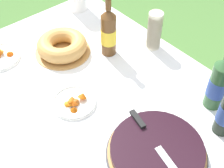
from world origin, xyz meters
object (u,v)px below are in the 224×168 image
cider_bottle_green (219,83)px  bundt_cake (62,46)px  cider_bottle_amber (109,32)px  cup_stack (154,31)px  serving_knife (153,141)px  snack_plate_right (74,102)px  berry_tart (157,152)px

cider_bottle_green → bundt_cake: bearing=-157.5°
cider_bottle_amber → cup_stack: bearing=61.0°
cider_bottle_green → cup_stack: bearing=168.8°
bundt_cake → cider_bottle_amber: (0.15, 0.18, 0.08)m
serving_knife → snack_plate_right: size_ratio=1.92×
snack_plate_right → cider_bottle_amber: bearing=116.8°
bundt_cake → cider_bottle_amber: 0.25m
bundt_cake → cider_bottle_green: 0.77m
cup_stack → cider_bottle_green: 0.45m
berry_tart → cider_bottle_amber: (-0.57, 0.25, 0.10)m
serving_knife → snack_plate_right: 0.39m
serving_knife → snack_plate_right: serving_knife is taller
berry_tart → snack_plate_right: bearing=-168.8°
bundt_cake → snack_plate_right: 0.36m
cup_stack → bundt_cake: bearing=-124.9°
snack_plate_right → cup_stack: bearing=96.0°
serving_knife → bundt_cake: 0.70m
cider_bottle_amber → snack_plate_right: bearing=-63.2°
berry_tart → cider_bottle_amber: size_ratio=1.14×
cup_stack → berry_tart: bearing=-44.5°
bundt_cake → cider_bottle_green: size_ratio=0.83×
bundt_cake → snack_plate_right: (0.32, -0.16, -0.03)m
cider_bottle_amber → snack_plate_right: 0.39m
serving_knife → snack_plate_right: (-0.38, -0.09, -0.05)m
berry_tart → bundt_cake: 0.73m
serving_knife → snack_plate_right: bearing=-154.3°
bundt_cake → snack_plate_right: bearing=-26.2°
cup_stack → cider_bottle_green: bearing=-11.2°
serving_knife → cider_bottle_amber: bearing=168.4°
serving_knife → bundt_cake: bearing=-173.1°
snack_plate_right → berry_tart: bearing=11.2°
cup_stack → serving_knife: bearing=-45.9°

